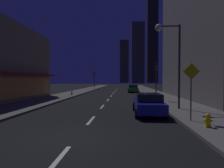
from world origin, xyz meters
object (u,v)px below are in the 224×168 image
car_parked_far (133,88)px  street_lamp_right (169,45)px  pedestrian_crossing_sign (191,87)px  fire_hydrant_yellow_near (208,121)px  car_parked_near (148,104)px  fire_hydrant_far_left (72,93)px  traffic_light_far_left (94,77)px  traffic_light_near_right (156,73)px

car_parked_far → street_lamp_right: street_lamp_right is taller
pedestrian_crossing_sign → fire_hydrant_yellow_near: bearing=-77.3°
car_parked_far → pedestrian_crossing_sign: pedestrian_crossing_sign is taller
car_parked_near → fire_hydrant_far_left: car_parked_near is taller
traffic_light_far_left → street_lamp_right: bearing=-69.2°
fire_hydrant_yellow_near → pedestrian_crossing_sign: 2.07m
fire_hydrant_yellow_near → traffic_light_far_left: 35.99m
fire_hydrant_yellow_near → traffic_light_far_left: traffic_light_far_left is taller
fire_hydrant_yellow_near → street_lamp_right: 7.11m
car_parked_far → fire_hydrant_far_left: (-9.50, -8.22, -0.29)m
pedestrian_crossing_sign → traffic_light_far_left: bearing=108.8°
car_parked_near → traffic_light_far_left: (-9.10, 30.32, 2.45)m
car_parked_near → fire_hydrant_yellow_near: 4.37m
traffic_light_far_left → pedestrian_crossing_sign: (11.10, -32.70, -1.18)m
fire_hydrant_yellow_near → traffic_light_far_left: bearing=108.5°
fire_hydrant_yellow_near → traffic_light_far_left: (-11.40, 34.02, 2.74)m
traffic_light_far_left → street_lamp_right: street_lamp_right is taller
fire_hydrant_far_left → pedestrian_crossing_sign: bearing=-53.7°
car_parked_far → fire_hydrant_yellow_near: car_parked_far is taller
fire_hydrant_far_left → car_parked_far: bearing=40.9°
car_parked_far → pedestrian_crossing_sign: (2.00, -23.89, 1.28)m
fire_hydrant_far_left → traffic_light_far_left: (0.40, 17.02, 2.74)m
traffic_light_near_right → pedestrian_crossing_sign: 9.98m
traffic_light_near_right → traffic_light_far_left: 25.30m
fire_hydrant_far_left → pedestrian_crossing_sign: (11.50, -15.67, 1.56)m
fire_hydrant_far_left → traffic_light_near_right: 13.06m
car_parked_near → fire_hydrant_far_left: (-9.50, 13.29, -0.29)m
fire_hydrant_far_left → street_lamp_right: bearing=-45.8°
car_parked_near → traffic_light_far_left: bearing=106.7°
fire_hydrant_yellow_near → fire_hydrant_far_left: bearing=124.8°
car_parked_far → pedestrian_crossing_sign: bearing=-85.2°
street_lamp_right → traffic_light_near_right: bearing=88.8°
traffic_light_near_right → street_lamp_right: size_ratio=0.64×
traffic_light_far_left → street_lamp_right: size_ratio=0.64×
fire_hydrant_far_left → pedestrian_crossing_sign: size_ratio=0.21×
car_parked_far → traffic_light_far_left: size_ratio=1.01×
fire_hydrant_yellow_near → car_parked_far: bearing=95.2°
traffic_light_far_left → fire_hydrant_far_left: bearing=-91.3°
fire_hydrant_far_left → traffic_light_far_left: traffic_light_far_left is taller
traffic_light_far_left → street_lamp_right: 30.69m
car_parked_near → pedestrian_crossing_sign: 3.36m
car_parked_near → traffic_light_near_right: size_ratio=1.01×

